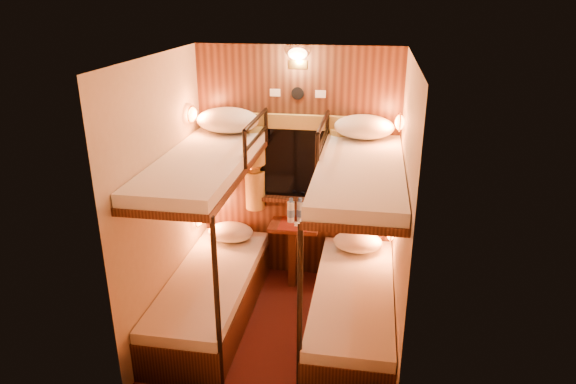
% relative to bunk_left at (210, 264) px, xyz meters
% --- Properties ---
extents(floor, '(2.10, 2.10, 0.00)m').
position_rel_bunk_left_xyz_m(floor, '(0.65, -0.07, -0.56)').
color(floor, '#3D1310').
rests_on(floor, ground).
extents(ceiling, '(2.10, 2.10, 0.00)m').
position_rel_bunk_left_xyz_m(ceiling, '(0.65, -0.07, 1.84)').
color(ceiling, silver).
rests_on(ceiling, wall_back).
extents(wall_back, '(2.40, 0.00, 2.40)m').
position_rel_bunk_left_xyz_m(wall_back, '(0.65, 0.98, 0.64)').
color(wall_back, '#C6B293').
rests_on(wall_back, floor).
extents(wall_front, '(2.40, 0.00, 2.40)m').
position_rel_bunk_left_xyz_m(wall_front, '(0.65, -1.12, 0.64)').
color(wall_front, '#C6B293').
rests_on(wall_front, floor).
extents(wall_left, '(0.00, 2.40, 2.40)m').
position_rel_bunk_left_xyz_m(wall_left, '(-0.35, -0.07, 0.64)').
color(wall_left, '#C6B293').
rests_on(wall_left, floor).
extents(wall_right, '(0.00, 2.40, 2.40)m').
position_rel_bunk_left_xyz_m(wall_right, '(1.65, -0.07, 0.64)').
color(wall_right, '#C6B293').
rests_on(wall_right, floor).
extents(back_panel, '(2.00, 0.03, 2.40)m').
position_rel_bunk_left_xyz_m(back_panel, '(0.65, 0.97, 0.64)').
color(back_panel, '#33180E').
rests_on(back_panel, floor).
extents(bunk_left, '(0.72, 1.90, 1.82)m').
position_rel_bunk_left_xyz_m(bunk_left, '(0.00, 0.00, 0.00)').
color(bunk_left, '#33180E').
rests_on(bunk_left, floor).
extents(bunk_right, '(0.72, 1.90, 1.82)m').
position_rel_bunk_left_xyz_m(bunk_right, '(1.30, 0.00, 0.00)').
color(bunk_right, '#33180E').
rests_on(bunk_right, floor).
extents(window, '(1.00, 0.12, 0.79)m').
position_rel_bunk_left_xyz_m(window, '(0.65, 0.94, 0.62)').
color(window, black).
rests_on(window, back_panel).
extents(curtains, '(1.10, 0.22, 1.00)m').
position_rel_bunk_left_xyz_m(curtains, '(0.65, 0.90, 0.71)').
color(curtains, olive).
rests_on(curtains, back_panel).
extents(back_fixtures, '(0.54, 0.09, 0.48)m').
position_rel_bunk_left_xyz_m(back_fixtures, '(0.65, 0.93, 1.69)').
color(back_fixtures, black).
rests_on(back_fixtures, back_panel).
extents(reading_lamps, '(2.00, 0.20, 1.25)m').
position_rel_bunk_left_xyz_m(reading_lamps, '(0.65, 0.63, 0.68)').
color(reading_lamps, orange).
rests_on(reading_lamps, wall_left).
extents(table, '(0.50, 0.34, 0.66)m').
position_rel_bunk_left_xyz_m(table, '(0.65, 0.78, -0.14)').
color(table, '#532213').
rests_on(table, floor).
extents(bottle_left, '(0.08, 0.08, 0.26)m').
position_rel_bunk_left_xyz_m(bottle_left, '(0.70, 0.85, 0.20)').
color(bottle_left, '#99BFE5').
rests_on(bottle_left, table).
extents(bottle_right, '(0.08, 0.08, 0.27)m').
position_rel_bunk_left_xyz_m(bottle_right, '(0.61, 0.82, 0.21)').
color(bottle_right, '#99BFE5').
rests_on(bottle_right, table).
extents(sachet_a, '(0.09, 0.07, 0.01)m').
position_rel_bunk_left_xyz_m(sachet_a, '(0.70, 0.75, 0.09)').
color(sachet_a, silver).
rests_on(sachet_a, table).
extents(sachet_b, '(0.08, 0.06, 0.01)m').
position_rel_bunk_left_xyz_m(sachet_b, '(0.68, 0.80, 0.09)').
color(sachet_b, silver).
rests_on(sachet_b, table).
extents(pillow_lower_left, '(0.47, 0.34, 0.19)m').
position_rel_bunk_left_xyz_m(pillow_lower_left, '(-0.00, 0.69, -0.01)').
color(pillow_lower_left, silver).
rests_on(pillow_lower_left, bunk_left).
extents(pillow_lower_right, '(0.48, 0.35, 0.19)m').
position_rel_bunk_left_xyz_m(pillow_lower_right, '(1.30, 0.68, -0.01)').
color(pillow_lower_right, silver).
rests_on(pillow_lower_right, bunk_right).
extents(pillow_upper_left, '(0.61, 0.43, 0.24)m').
position_rel_bunk_left_xyz_m(pillow_upper_left, '(-0.00, 0.76, 1.15)').
color(pillow_upper_left, silver).
rests_on(pillow_upper_left, bunk_left).
extents(pillow_upper_right, '(0.56, 0.40, 0.22)m').
position_rel_bunk_left_xyz_m(pillow_upper_right, '(1.30, 0.76, 1.14)').
color(pillow_upper_right, silver).
rests_on(pillow_upper_right, bunk_right).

